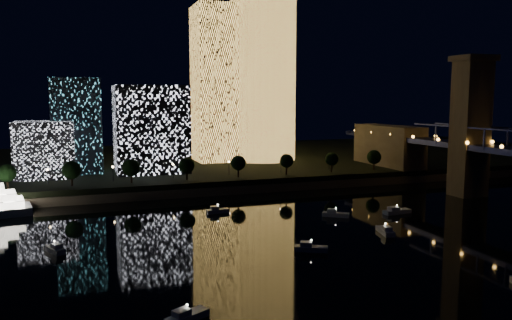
{
  "coord_description": "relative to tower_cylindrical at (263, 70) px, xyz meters",
  "views": [
    {
      "loc": [
        -66.01,
        -92.82,
        34.56
      ],
      "look_at": [
        -14.37,
        55.0,
        15.59
      ],
      "focal_mm": 35.0,
      "sensor_mm": 36.0,
      "label": 1
    }
  ],
  "objects": [
    {
      "name": "street_lamps",
      "position": [
        -52.25,
        -44.24,
        -39.97
      ],
      "size": [
        132.7,
        0.7,
        5.65
      ],
      "color": "black",
      "rests_on": "far_bank"
    },
    {
      "name": "ground",
      "position": [
        -18.25,
        -138.24,
        -49.0
      ],
      "size": [
        520.0,
        520.0,
        0.0
      ],
      "primitive_type": "plane",
      "color": "black",
      "rests_on": "ground"
    },
    {
      "name": "midrise_blocks",
      "position": [
        -88.03,
        -19.17,
        -27.44
      ],
      "size": [
        98.9,
        34.93,
        38.16
      ],
      "color": "silver",
      "rests_on": "far_bank"
    },
    {
      "name": "tower_rectangular",
      "position": [
        -21.0,
        4.75,
        -7.06
      ],
      "size": [
        23.22,
        23.22,
        73.88
      ],
      "primitive_type": "cube",
      "color": "#FFBC51",
      "rests_on": "far_bank"
    },
    {
      "name": "tower_cylindrical",
      "position": [
        0.0,
        0.0,
        0.0
      ],
      "size": [
        34.0,
        34.0,
        87.74
      ],
      "color": "#FFBC51",
      "rests_on": "far_bank"
    },
    {
      "name": "esplanade_trees",
      "position": [
        -53.89,
        -50.24,
        -38.53
      ],
      "size": [
        166.22,
        6.42,
        8.71
      ],
      "color": "black",
      "rests_on": "far_bank"
    },
    {
      "name": "far_bank",
      "position": [
        -18.25,
        21.76,
        -46.5
      ],
      "size": [
        420.0,
        160.0,
        5.0
      ],
      "primitive_type": "cube",
      "color": "black",
      "rests_on": "ground"
    },
    {
      "name": "motorboats",
      "position": [
        -16.88,
        -128.04,
        -48.18
      ],
      "size": [
        139.72,
        85.49,
        2.78
      ],
      "color": "silver",
      "rests_on": "ground"
    },
    {
      "name": "seawall",
      "position": [
        -18.25,
        -56.24,
        -47.5
      ],
      "size": [
        420.0,
        6.0,
        3.0
      ],
      "primitive_type": "cube",
      "color": "#6B5E4C",
      "rests_on": "ground"
    }
  ]
}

